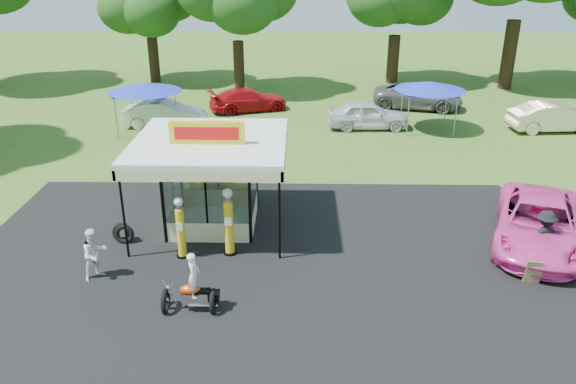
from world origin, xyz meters
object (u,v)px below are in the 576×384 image
object	(u,v)px
gas_pump_right	(229,224)
spectator_west	(95,254)
pink_sedan	(539,223)
a_frame_sign	(533,271)
spectator_east_a	(544,237)
gas_station_kiosk	(212,181)
kiosk_car	(222,190)
bg_car_c	(368,115)
bg_car_d	(418,96)
bg_car_b	(248,100)
motorcycle	(193,288)
bg_car_e	(553,117)
gas_pump_left	(181,229)
tent_west	(145,88)
bg_car_a	(165,114)
tent_east	(430,86)

from	to	relation	value
gas_pump_right	spectator_west	size ratio (longest dim) A/B	1.43
pink_sedan	a_frame_sign	bearing A→B (deg)	-92.61
spectator_east_a	gas_pump_right	bearing A→B (deg)	-16.81
gas_station_kiosk	kiosk_car	bearing A→B (deg)	90.00
bg_car_c	bg_car_d	distance (m)	5.96
bg_car_b	a_frame_sign	bearing A→B (deg)	-172.95
gas_pump_right	spectator_east_a	world-z (taller)	gas_pump_right
motorcycle	bg_car_d	size ratio (longest dim) A/B	0.34
gas_pump_right	kiosk_car	xyz separation A→B (m)	(-0.85, 4.47, -0.69)
a_frame_sign	bg_car_d	world-z (taller)	bg_car_d
spectator_west	bg_car_b	xyz separation A→B (m)	(3.06, 20.18, -0.13)
spectator_west	bg_car_e	xyz separation A→B (m)	(20.78, 16.11, -0.04)
gas_station_kiosk	gas_pump_left	bearing A→B (deg)	-106.14
pink_sedan	tent_west	distance (m)	21.34
motorcycle	bg_car_b	size ratio (longest dim) A/B	0.39
gas_station_kiosk	spectator_west	xyz separation A→B (m)	(-3.16, -3.82, -0.93)
gas_pump_right	bg_car_c	bearing A→B (deg)	67.12
a_frame_sign	spectator_west	distance (m)	13.58
spectator_west	a_frame_sign	bearing A→B (deg)	-47.72
motorcycle	bg_car_a	distance (m)	18.88
gas_pump_right	bg_car_a	distance (m)	15.97
spectator_east_a	pink_sedan	bearing A→B (deg)	-120.42
gas_pump_right	bg_car_d	size ratio (longest dim) A/B	0.43
a_frame_sign	tent_west	distance (m)	22.21
gas_pump_left	spectator_west	size ratio (longest dim) A/B	1.30
motorcycle	kiosk_car	world-z (taller)	motorcycle
motorcycle	spectator_east_a	xyz separation A→B (m)	(11.03, 3.01, 0.16)
pink_sedan	bg_car_c	world-z (taller)	pink_sedan
gas_pump_right	tent_west	bearing A→B (deg)	114.22
gas_pump_left	bg_car_d	size ratio (longest dim) A/B	0.39
motorcycle	tent_east	size ratio (longest dim) A/B	0.49
gas_pump_left	motorcycle	world-z (taller)	gas_pump_left
gas_pump_left	bg_car_d	distance (m)	22.92
gas_station_kiosk	spectator_east_a	bearing A→B (deg)	-12.62
pink_sedan	bg_car_c	size ratio (longest dim) A/B	1.29
gas_station_kiosk	tent_west	size ratio (longest dim) A/B	1.33
gas_station_kiosk	tent_west	xyz separation A→B (m)	(-5.38, 11.58, 0.78)
tent_east	bg_car_d	bearing A→B (deg)	85.27
gas_station_kiosk	pink_sedan	world-z (taller)	gas_station_kiosk
gas_station_kiosk	a_frame_sign	size ratio (longest dim) A/B	6.13
gas_pump_right	bg_car_c	world-z (taller)	gas_pump_right
gas_pump_left	kiosk_car	xyz separation A→B (m)	(0.72, 4.71, -0.58)
spectator_west	bg_car_c	size ratio (longest dim) A/B	0.37
bg_car_d	spectator_west	bearing A→B (deg)	159.28
spectator_east_a	bg_car_d	distance (m)	19.76
spectator_east_a	tent_east	distance (m)	14.99
spectator_west	bg_car_c	distance (m)	19.41
spectator_west	bg_car_e	size ratio (longest dim) A/B	0.35
a_frame_sign	pink_sedan	bearing A→B (deg)	76.63
gas_pump_left	spectator_east_a	distance (m)	11.93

